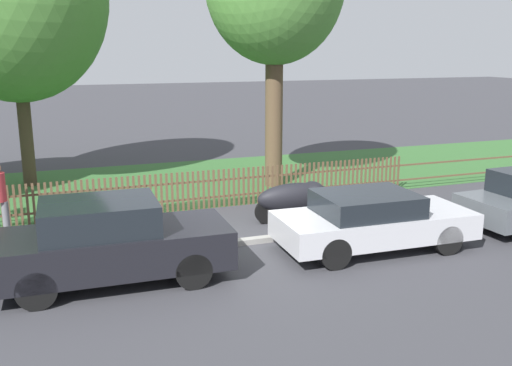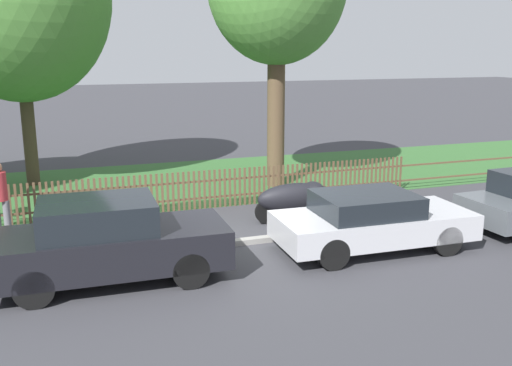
% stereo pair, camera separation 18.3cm
% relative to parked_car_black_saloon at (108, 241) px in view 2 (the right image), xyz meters
% --- Properties ---
extents(ground_plane, '(120.00, 120.00, 0.00)m').
position_rel_parked_car_black_saloon_xyz_m(ground_plane, '(3.35, 1.03, -0.78)').
color(ground_plane, '#38383D').
extents(kerb_stone, '(39.76, 0.20, 0.12)m').
position_rel_parked_car_black_saloon_xyz_m(kerb_stone, '(3.35, 1.13, -0.72)').
color(kerb_stone, gray).
rests_on(kerb_stone, ground).
extents(grass_strip, '(39.76, 6.57, 0.01)m').
position_rel_parked_car_black_saloon_xyz_m(grass_strip, '(3.35, 7.46, -0.77)').
color(grass_strip, '#33602D').
rests_on(grass_strip, ground).
extents(park_fence, '(39.76, 0.05, 1.04)m').
position_rel_parked_car_black_saloon_xyz_m(park_fence, '(3.35, 4.19, -0.26)').
color(park_fence, brown).
rests_on(park_fence, ground).
extents(parked_car_black_saloon, '(4.24, 1.80, 1.54)m').
position_rel_parked_car_black_saloon_xyz_m(parked_car_black_saloon, '(0.00, 0.00, 0.00)').
color(parked_car_black_saloon, black).
rests_on(parked_car_black_saloon, ground).
extents(parked_car_navy_estate, '(4.19, 1.87, 1.24)m').
position_rel_parked_car_black_saloon_xyz_m(parked_car_navy_estate, '(5.37, -0.09, -0.13)').
color(parked_car_navy_estate, '#BCBCC1').
rests_on(parked_car_navy_estate, ground).
extents(covered_motorcycle, '(2.08, 0.79, 0.97)m').
position_rel_parked_car_black_saloon_xyz_m(covered_motorcycle, '(4.74, 2.31, -0.17)').
color(covered_motorcycle, black).
rests_on(covered_motorcycle, ground).
extents(pedestrian_near_fence, '(0.45, 0.45, 1.70)m').
position_rel_parked_car_black_saloon_xyz_m(pedestrian_near_fence, '(-2.04, 3.53, 0.18)').
color(pedestrian_near_fence, slate).
rests_on(pedestrian_near_fence, ground).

